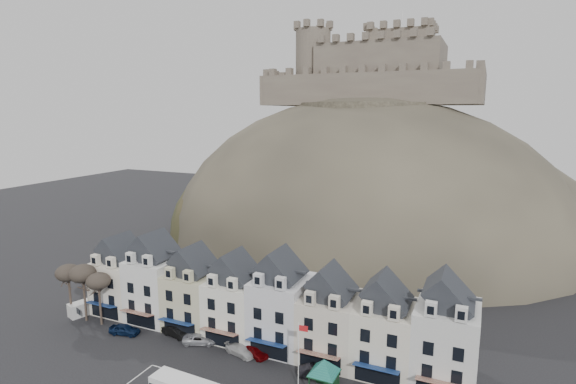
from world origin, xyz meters
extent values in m
cube|color=white|center=(-23.80, 16.00, 4.00)|extent=(6.80, 8.00, 8.00)
cube|color=#202328|center=(-23.80, 16.00, 9.20)|extent=(6.80, 5.76, 2.80)
cube|color=white|center=(-25.30, 12.40, 8.90)|extent=(1.20, 0.80, 1.60)
cube|color=white|center=(-22.30, 12.40, 8.90)|extent=(1.20, 0.80, 1.60)
cube|color=black|center=(-23.80, 11.97, 1.30)|extent=(5.10, 0.06, 2.20)
cube|color=navy|center=(-23.80, 11.30, 2.60)|extent=(5.10, 1.29, 0.43)
cube|color=white|center=(-17.00, 16.00, 4.60)|extent=(6.80, 8.00, 9.20)
cube|color=#202328|center=(-17.00, 16.00, 10.40)|extent=(6.80, 5.76, 2.80)
cube|color=white|center=(-18.50, 12.40, 10.10)|extent=(1.20, 0.80, 1.60)
cube|color=white|center=(-15.50, 12.40, 10.10)|extent=(1.20, 0.80, 1.60)
cube|color=black|center=(-17.00, 11.97, 1.30)|extent=(5.10, 0.06, 2.20)
cube|color=maroon|center=(-17.00, 11.30, 2.60)|extent=(5.10, 1.29, 0.43)
cube|color=beige|center=(-10.20, 16.00, 4.00)|extent=(6.80, 8.00, 8.00)
cube|color=#202328|center=(-10.20, 16.00, 9.20)|extent=(6.80, 5.76, 2.80)
cube|color=beige|center=(-11.70, 12.40, 8.90)|extent=(1.20, 0.80, 1.60)
cube|color=beige|center=(-8.70, 12.40, 8.90)|extent=(1.20, 0.80, 1.60)
cube|color=black|center=(-10.20, 11.97, 1.30)|extent=(5.10, 0.06, 2.20)
cube|color=navy|center=(-10.20, 11.30, 2.60)|extent=(5.10, 1.29, 0.43)
cube|color=white|center=(-3.40, 16.00, 4.00)|extent=(6.80, 8.00, 8.00)
cube|color=#202328|center=(-3.40, 16.00, 9.20)|extent=(6.80, 5.76, 2.80)
cube|color=white|center=(-4.90, 12.40, 8.90)|extent=(1.20, 0.80, 1.60)
cube|color=white|center=(-1.90, 12.40, 8.90)|extent=(1.20, 0.80, 1.60)
cube|color=black|center=(-3.40, 11.97, 1.30)|extent=(5.10, 0.06, 2.20)
cube|color=maroon|center=(-3.40, 11.30, 2.60)|extent=(5.10, 1.29, 0.43)
cube|color=silver|center=(3.40, 16.00, 4.60)|extent=(6.80, 8.00, 9.20)
cube|color=#202328|center=(3.40, 16.00, 10.40)|extent=(6.80, 5.76, 2.80)
cube|color=silver|center=(1.90, 12.40, 10.10)|extent=(1.20, 0.80, 1.60)
cube|color=silver|center=(4.90, 12.40, 10.10)|extent=(1.20, 0.80, 1.60)
cube|color=black|center=(3.40, 11.97, 1.30)|extent=(5.10, 0.06, 2.20)
cube|color=navy|center=(3.40, 11.30, 2.60)|extent=(5.10, 1.29, 0.43)
cube|color=beige|center=(10.20, 16.00, 4.00)|extent=(6.80, 8.00, 8.00)
cube|color=#202328|center=(10.20, 16.00, 9.20)|extent=(6.80, 5.76, 2.80)
cube|color=beige|center=(8.70, 12.40, 8.90)|extent=(1.20, 0.80, 1.60)
cube|color=beige|center=(11.70, 12.40, 8.90)|extent=(1.20, 0.80, 1.60)
cube|color=black|center=(10.20, 11.97, 1.30)|extent=(5.10, 0.06, 2.20)
cube|color=maroon|center=(10.20, 11.30, 2.60)|extent=(5.10, 1.29, 0.43)
cube|color=silver|center=(17.00, 16.00, 4.00)|extent=(6.80, 8.00, 8.00)
cube|color=#202328|center=(17.00, 16.00, 9.20)|extent=(6.80, 5.76, 2.80)
cube|color=silver|center=(15.50, 12.40, 8.90)|extent=(1.20, 0.80, 1.60)
cube|color=silver|center=(18.50, 12.40, 8.90)|extent=(1.20, 0.80, 1.60)
cube|color=black|center=(17.00, 11.97, 1.30)|extent=(5.10, 0.06, 2.20)
cube|color=navy|center=(17.00, 11.30, 2.60)|extent=(5.10, 1.29, 0.43)
cube|color=silver|center=(23.80, 16.00, 4.60)|extent=(6.80, 8.00, 9.20)
cube|color=#202328|center=(23.80, 16.00, 10.40)|extent=(6.80, 5.76, 2.80)
cube|color=silver|center=(22.30, 12.40, 10.10)|extent=(1.20, 0.80, 1.60)
cube|color=silver|center=(25.30, 12.40, 10.10)|extent=(1.20, 0.80, 1.60)
cube|color=maroon|center=(23.80, 11.30, 2.60)|extent=(5.10, 1.29, 0.43)
ellipsoid|color=#333027|center=(0.00, 70.00, 0.00)|extent=(96.00, 76.00, 68.00)
ellipsoid|color=#242F17|center=(-22.00, 64.00, 0.00)|extent=(52.00, 44.00, 42.00)
ellipsoid|color=#333027|center=(24.00, 74.00, 0.00)|extent=(56.00, 48.00, 46.00)
ellipsoid|color=#242F17|center=(-4.00, 56.00, 0.00)|extent=(40.00, 28.00, 28.00)
ellipsoid|color=#333027|center=(10.00, 58.00, 0.00)|extent=(36.00, 28.00, 24.00)
cylinder|color=#333027|center=(0.00, 70.00, 31.00)|extent=(30.00, 30.00, 3.00)
cube|color=brown|center=(0.00, 66.00, 35.50)|extent=(48.00, 2.20, 7.00)
cube|color=brown|center=(0.00, 86.00, 35.50)|extent=(48.00, 2.20, 7.00)
cube|color=brown|center=(-24.00, 76.00, 35.50)|extent=(2.20, 22.00, 7.00)
cube|color=brown|center=(24.00, 76.00, 35.50)|extent=(2.20, 22.00, 7.00)
cube|color=brown|center=(2.00, 76.00, 41.00)|extent=(28.00, 18.00, 10.00)
cube|color=brown|center=(6.00, 78.00, 42.50)|extent=(14.00, 12.00, 13.00)
cylinder|color=brown|center=(-14.00, 72.00, 41.00)|extent=(8.40, 8.40, 18.00)
cylinder|color=silver|center=(6.00, 78.00, 51.50)|extent=(0.16, 0.16, 5.00)
cylinder|color=#352921|center=(-29.00, 10.50, 2.87)|extent=(0.32, 0.32, 5.74)
ellipsoid|color=#383028|center=(-29.00, 10.50, 6.97)|extent=(3.61, 3.61, 2.54)
cylinder|color=#352921|center=(-26.00, 10.50, 3.01)|extent=(0.32, 0.32, 6.02)
ellipsoid|color=#383028|center=(-26.00, 10.50, 7.31)|extent=(3.78, 3.78, 2.67)
cylinder|color=#352921|center=(-23.00, 10.50, 2.73)|extent=(0.32, 0.32, 5.46)
ellipsoid|color=#383028|center=(-23.00, 10.50, 6.63)|extent=(3.43, 3.43, 2.42)
cube|color=black|center=(10.66, 9.86, 1.11)|extent=(0.14, 0.14, 2.21)
cube|color=black|center=(13.15, 9.82, 1.11)|extent=(0.14, 0.14, 2.21)
cube|color=black|center=(11.89, 8.60, 2.21)|extent=(3.09, 3.09, 0.11)
cone|color=#155E59|center=(11.89, 8.60, 3.04)|extent=(6.11, 6.11, 1.66)
cylinder|color=silver|center=(8.99, 8.21, 3.87)|extent=(0.12, 0.12, 7.74)
cube|color=red|center=(9.52, 8.25, 7.16)|extent=(1.06, 0.12, 0.68)
cube|color=silver|center=(-28.00, 12.00, 1.02)|extent=(3.29, 4.84, 2.03)
cube|color=black|center=(-28.00, 12.00, 1.40)|extent=(1.76, 0.68, 0.87)
imported|color=#0B1A39|center=(-17.73, 9.57, 0.73)|extent=(4.53, 2.53, 1.46)
imported|color=black|center=(-10.80, 12.00, 0.73)|extent=(4.64, 2.35, 1.46)
imported|color=#AFB1B8|center=(-6.68, 11.76, 0.64)|extent=(5.00, 3.74, 1.28)
imported|color=silver|center=(-0.40, 11.51, 0.63)|extent=(4.62, 2.74, 1.26)
imported|color=#5C0507|center=(1.48, 12.00, 0.68)|extent=(4.32, 3.05, 1.36)
imported|color=black|center=(9.97, 10.93, 0.67)|extent=(4.27, 2.93, 1.33)
camera|label=1|loc=(26.54, -34.04, 30.51)|focal=28.00mm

